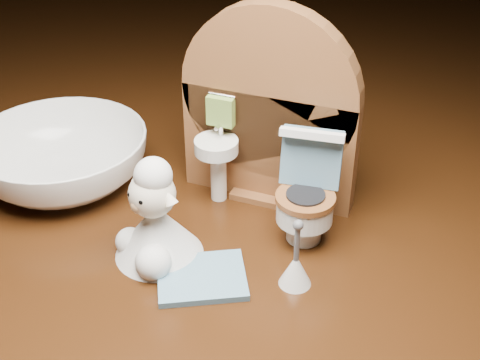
# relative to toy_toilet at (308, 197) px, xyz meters

# --- Properties ---
(backdrop_panel) EXTENTS (0.13, 0.05, 0.15)m
(backdrop_panel) POSITION_rel_toy_toilet_xyz_m (-0.04, 0.03, 0.04)
(backdrop_panel) COLOR brown
(backdrop_panel) RESTS_ON ground
(toy_toilet) EXTENTS (0.04, 0.05, 0.08)m
(toy_toilet) POSITION_rel_toy_toilet_xyz_m (0.00, 0.00, 0.00)
(toy_toilet) COLOR white
(toy_toilet) RESTS_ON ground
(bath_mat) EXTENTS (0.07, 0.07, 0.00)m
(bath_mat) POSITION_rel_toy_toilet_xyz_m (-0.05, -0.07, -0.03)
(bath_mat) COLOR #5B869F
(bath_mat) RESTS_ON ground
(toilet_brush) EXTENTS (0.02, 0.02, 0.05)m
(toilet_brush) POSITION_rel_toy_toilet_xyz_m (0.01, -0.05, -0.02)
(toilet_brush) COLOR white
(toilet_brush) RESTS_ON ground
(plush_lamb) EXTENTS (0.06, 0.06, 0.08)m
(plush_lamb) POSITION_rel_toy_toilet_xyz_m (-0.09, -0.06, -0.00)
(plush_lamb) COLOR white
(plush_lamb) RESTS_ON ground
(ceramic_bowl) EXTENTS (0.16, 0.16, 0.04)m
(ceramic_bowl) POSITION_rel_toy_toilet_xyz_m (-0.20, -0.01, -0.01)
(ceramic_bowl) COLOR white
(ceramic_bowl) RESTS_ON ground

